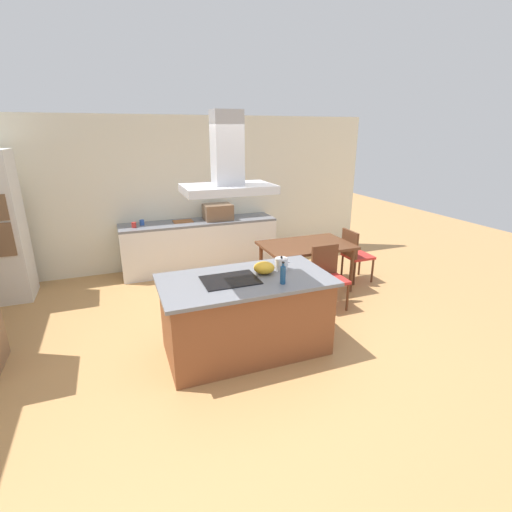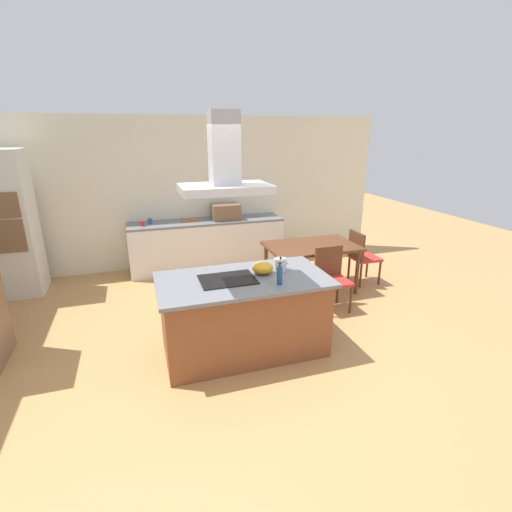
% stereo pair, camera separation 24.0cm
% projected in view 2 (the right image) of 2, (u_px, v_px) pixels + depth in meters
% --- Properties ---
extents(ground, '(16.00, 16.00, 0.00)m').
position_uv_depth(ground, '(217.00, 298.00, 5.76)').
color(ground, tan).
extents(wall_back, '(7.20, 0.10, 2.70)m').
position_uv_depth(wall_back, '(195.00, 193.00, 6.91)').
color(wall_back, silver).
rests_on(wall_back, ground).
extents(kitchen_island, '(1.89, 1.01, 0.90)m').
position_uv_depth(kitchen_island, '(244.00, 314.00, 4.26)').
color(kitchen_island, brown).
rests_on(kitchen_island, ground).
extents(cooktop, '(0.60, 0.44, 0.01)m').
position_uv_depth(cooktop, '(228.00, 279.00, 4.07)').
color(cooktop, black).
rests_on(cooktop, kitchen_island).
extents(tea_kettle, '(0.20, 0.15, 0.17)m').
position_uv_depth(tea_kettle, '(281.00, 264.00, 4.33)').
color(tea_kettle, silver).
rests_on(tea_kettle, kitchen_island).
extents(olive_oil_bottle, '(0.06, 0.06, 0.24)m').
position_uv_depth(olive_oil_bottle, '(280.00, 275.00, 3.93)').
color(olive_oil_bottle, navy).
rests_on(olive_oil_bottle, kitchen_island).
extents(mixing_bowl, '(0.24, 0.24, 0.13)m').
position_uv_depth(mixing_bowl, '(263.00, 268.00, 4.24)').
color(mixing_bowl, gold).
rests_on(mixing_bowl, kitchen_island).
extents(back_counter, '(2.77, 0.62, 0.90)m').
position_uv_depth(back_counter, '(207.00, 244.00, 6.90)').
color(back_counter, silver).
rests_on(back_counter, ground).
extents(countertop_microwave, '(0.50, 0.38, 0.28)m').
position_uv_depth(countertop_microwave, '(225.00, 212.00, 6.82)').
color(countertop_microwave, brown).
rests_on(countertop_microwave, back_counter).
extents(coffee_mug_red, '(0.08, 0.08, 0.09)m').
position_uv_depth(coffee_mug_red, '(142.00, 223.00, 6.35)').
color(coffee_mug_red, red).
rests_on(coffee_mug_red, back_counter).
extents(coffee_mug_blue, '(0.08, 0.08, 0.09)m').
position_uv_depth(coffee_mug_blue, '(150.00, 221.00, 6.52)').
color(coffee_mug_blue, '#2D56B2').
rests_on(coffee_mug_blue, back_counter).
extents(cutting_board, '(0.34, 0.24, 0.02)m').
position_uv_depth(cutting_board, '(191.00, 220.00, 6.72)').
color(cutting_board, '#995B33').
rests_on(cutting_board, back_counter).
extents(wall_oven_stack, '(0.70, 0.66, 2.20)m').
position_uv_depth(wall_oven_stack, '(9.00, 225.00, 5.60)').
color(wall_oven_stack, silver).
rests_on(wall_oven_stack, ground).
extents(dining_table, '(1.40, 0.90, 0.75)m').
position_uv_depth(dining_table, '(311.00, 250.00, 5.86)').
color(dining_table, '#59331E').
rests_on(dining_table, ground).
extents(chair_facing_island, '(0.42, 0.42, 0.89)m').
position_uv_depth(chair_facing_island, '(331.00, 274.00, 5.31)').
color(chair_facing_island, red).
rests_on(chair_facing_island, ground).
extents(chair_at_right_end, '(0.42, 0.42, 0.89)m').
position_uv_depth(chair_at_right_end, '(361.00, 254.00, 6.17)').
color(chair_at_right_end, red).
rests_on(chair_at_right_end, ground).
extents(range_hood, '(0.90, 0.55, 0.78)m').
position_uv_depth(range_hood, '(225.00, 167.00, 3.69)').
color(range_hood, '#ADADB2').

